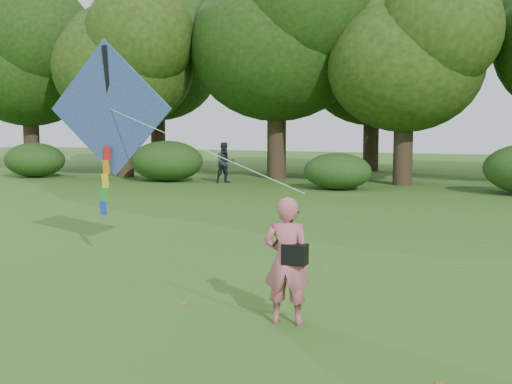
% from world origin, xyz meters
% --- Properties ---
extents(ground, '(100.00, 100.00, 0.00)m').
position_xyz_m(ground, '(0.00, 0.00, 0.00)').
color(ground, '#265114').
rests_on(ground, ground).
extents(man_kite_flyer, '(0.65, 0.49, 1.63)m').
position_xyz_m(man_kite_flyer, '(-0.12, 0.52, 0.81)').
color(man_kite_flyer, '#C95F72').
rests_on(man_kite_flyer, ground).
extents(bystander_left, '(1.07, 1.07, 1.75)m').
position_xyz_m(bystander_left, '(-9.23, 17.98, 0.88)').
color(bystander_left, '#24232F').
rests_on(bystander_left, ground).
extents(crossbody_bag, '(0.43, 0.20, 0.68)m').
position_xyz_m(crossbody_bag, '(-0.00, 0.49, 0.92)').
color(crossbody_bag, black).
rests_on(crossbody_bag, ground).
extents(flying_kite, '(5.88, 2.81, 3.24)m').
position_xyz_m(flying_kite, '(-4.48, 2.99, 2.77)').
color(flying_kite, '#284AB0').
rests_on(flying_kite, ground).
extents(tree_line, '(54.70, 15.30, 9.48)m').
position_xyz_m(tree_line, '(1.67, 22.88, 5.60)').
color(tree_line, '#3A2D1E').
rests_on(tree_line, ground).
extents(shrub_band, '(39.15, 3.22, 1.88)m').
position_xyz_m(shrub_band, '(-0.72, 17.60, 0.86)').
color(shrub_band, '#264919').
rests_on(shrub_band, ground).
extents(fallen_leaves, '(8.68, 14.42, 0.01)m').
position_xyz_m(fallen_leaves, '(-0.54, 4.31, 0.01)').
color(fallen_leaves, brown).
rests_on(fallen_leaves, ground).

